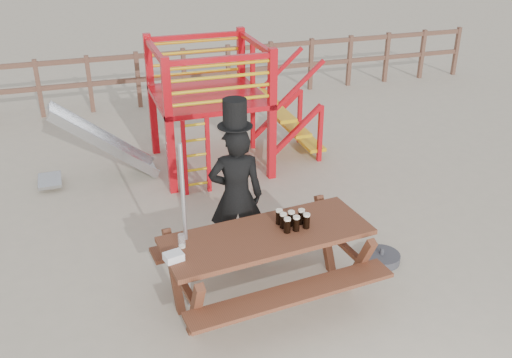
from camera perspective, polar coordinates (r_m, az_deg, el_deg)
name	(u,v)px	position (r m, az deg, el deg)	size (l,w,h in m)	color
ground	(272,290)	(6.71, 1.66, -11.00)	(60.00, 60.00, 0.00)	#B4A58C
back_fence	(161,72)	(12.60, -9.48, 10.56)	(15.09, 0.09, 1.20)	brown
playground_fort	(204,105)	(9.31, -5.17, 7.39)	(4.71, 1.84, 2.10)	red
picnic_table	(267,259)	(6.25, 1.11, -7.95)	(2.37, 1.74, 0.86)	brown
man_with_hat	(236,193)	(6.74, -2.00, -1.39)	(0.73, 0.56, 2.09)	black
metal_pole	(185,230)	(5.98, -7.08, -5.09)	(0.04, 0.04, 1.94)	#B2B2B7
parasol_base	(381,258)	(7.31, 12.42, -7.68)	(0.46, 0.46, 0.19)	#38383D
paper_bag	(174,257)	(5.69, -8.24, -7.70)	(0.18, 0.14, 0.08)	white
stout_pints	(292,220)	(6.16, 3.63, -4.13)	(0.32, 0.27, 0.17)	black
empty_glasses	(182,241)	(5.86, -7.43, -6.21)	(0.07, 0.07, 0.15)	silver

